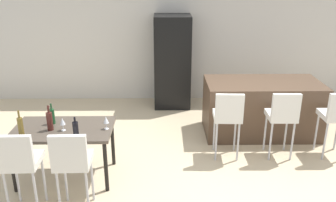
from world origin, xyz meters
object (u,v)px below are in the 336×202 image
Objects in this scene: bar_chair_middle at (283,114)px; wine_bottle_end at (50,121)px; dining_table at (63,133)px; wine_glass_middle at (106,120)px; wine_glass_left at (62,122)px; kitchen_island at (262,108)px; bar_chair_left at (228,115)px; wine_bottle_corner at (76,130)px; wine_bottle_inner at (21,126)px; dining_chair_far at (72,160)px; dining_chair_near at (19,160)px; wine_bottle_right at (52,116)px; refrigerator at (172,62)px.

wine_bottle_end is at bearing -169.82° from bar_chair_middle.
wine_glass_middle is at bearing -3.72° from dining_table.
wine_glass_left and wine_glass_middle have the same top height.
kitchen_island is 1.82× the size of bar_chair_left.
wine_bottle_end is at bearing -155.46° from kitchen_island.
bar_chair_middle is at bearing 16.45° from wine_bottle_corner.
wine_bottle_inner is at bearing -155.04° from kitchen_island.
wine_bottle_corner is at bearing -6.88° from wine_bottle_inner.
wine_bottle_inner is at bearing -152.99° from dining_table.
wine_bottle_inner reaches higher than wine_glass_middle.
dining_chair_far reaches higher than wine_glass_left.
wine_glass_middle is at bearing 4.11° from wine_glass_left.
dining_chair_far is at bearing -84.38° from wine_bottle_corner.
wine_bottle_end is at bearing -166.53° from bar_chair_left.
wine_bottle_inner is (-0.31, -0.17, 0.00)m from wine_bottle_end.
wine_bottle_corner is at bearing 39.34° from dining_chair_near.
wine_bottle_right is at bearing 132.62° from wine_bottle_corner.
wine_bottle_inner is at bearing -123.19° from refrigerator.
wine_bottle_right is 1.63× the size of wine_glass_left.
kitchen_island is 1.15m from bar_chair_left.
wine_bottle_end is 0.98× the size of wine_bottle_inner.
bar_chair_left reaches higher than wine_glass_left.
dining_chair_far is 0.92m from wine_bottle_inner.
dining_table is 0.70× the size of refrigerator.
bar_chair_middle reaches higher than dining_table.
wine_glass_left is 0.09× the size of refrigerator.
bar_chair_middle reaches higher than wine_glass_middle.
wine_glass_left is (-0.22, 0.23, 0.01)m from wine_bottle_corner.
dining_chair_far is at bearing -155.31° from bar_chair_middle.
kitchen_island is at bearing 94.18° from bar_chair_middle.
refrigerator is (1.50, 2.75, 0.25)m from dining_table.
dining_table is 0.25m from wine_bottle_end.
wine_bottle_corner is (0.39, -0.25, -0.01)m from wine_bottle_end.
wine_glass_left is 1.00× the size of wine_glass_middle.
wine_bottle_end is 0.20m from wine_bottle_right.
dining_chair_near reaches higher than dining_table.
kitchen_island is 1.04× the size of refrigerator.
wine_bottle_right is at bearing -171.20° from bar_chair_left.
wine_bottle_end is 1.17× the size of wine_bottle_right.
wine_bottle_end is at bearing -120.32° from refrigerator.
wine_bottle_end reaches higher than dining_chair_far.
bar_chair_left reaches higher than dining_table.
bar_chair_middle is 3.15× the size of wine_bottle_end.
wine_glass_left is (0.17, -0.02, -0.00)m from wine_bottle_end.
dining_chair_near is (-3.28, -2.12, 0.24)m from kitchen_island.
dining_chair_near is 0.91m from wine_bottle_right.
wine_glass_middle is at bearing 39.96° from wine_bottle_corner.
bar_chair_left is 2.47m from wine_bottle_end.
wine_glass_left is at bearing 133.31° from wine_bottle_corner.
dining_table is at bearing 68.98° from dining_chair_near.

